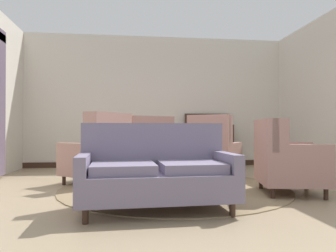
# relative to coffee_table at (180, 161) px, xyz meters

# --- Properties ---
(ground) EXTENTS (8.80, 8.80, 0.00)m
(ground) POSITION_rel_coffee_table_xyz_m (-0.05, -0.11, -0.41)
(ground) COLOR #9E896B
(wall_back) EXTENTS (6.18, 0.08, 3.01)m
(wall_back) POSITION_rel_coffee_table_xyz_m (-0.05, 3.03, 1.09)
(wall_back) COLOR silver
(wall_back) RESTS_ON ground
(baseboard_back) EXTENTS (6.02, 0.03, 0.12)m
(baseboard_back) POSITION_rel_coffee_table_xyz_m (-0.05, 2.98, -0.35)
(baseboard_back) COLOR #382319
(baseboard_back) RESTS_ON ground
(area_rug) EXTENTS (3.27, 3.27, 0.01)m
(area_rug) POSITION_rel_coffee_table_xyz_m (-0.05, 0.19, -0.40)
(area_rug) COLOR #847051
(area_rug) RESTS_ON ground
(coffee_table) EXTENTS (0.96, 0.96, 0.49)m
(coffee_table) POSITION_rel_coffee_table_xyz_m (0.00, 0.00, 0.00)
(coffee_table) COLOR #382319
(coffee_table) RESTS_ON ground
(porcelain_vase) EXTENTS (0.14, 0.14, 0.35)m
(porcelain_vase) POSITION_rel_coffee_table_xyz_m (0.02, -0.03, 0.24)
(porcelain_vase) COLOR #384C93
(porcelain_vase) RESTS_ON coffee_table
(settee) EXTENTS (1.62, 0.87, 0.92)m
(settee) POSITION_rel_coffee_table_xyz_m (-0.42, -1.04, -0.02)
(settee) COLOR slate
(settee) RESTS_ON ground
(armchair_back_corner) EXTENTS (0.93, 0.94, 0.99)m
(armchair_back_corner) POSITION_rel_coffee_table_xyz_m (1.34, -0.41, 0.02)
(armchair_back_corner) COLOR tan
(armchair_back_corner) RESTS_ON ground
(armchair_beside_settee) EXTENTS (1.15, 1.16, 1.11)m
(armchair_beside_settee) POSITION_rel_coffee_table_xyz_m (-1.15, 0.71, 0.05)
(armchair_beside_settee) COLOR tan
(armchair_beside_settee) RESTS_ON ground
(armchair_near_window) EXTENTS (1.10, 1.13, 1.10)m
(armchair_near_window) POSITION_rel_coffee_table_xyz_m (0.80, 1.16, 0.04)
(armchair_near_window) COLOR tan
(armchair_near_window) RESTS_ON ground
(armchair_foreground_right) EXTENTS (1.07, 1.07, 1.08)m
(armchair_foreground_right) POSITION_rel_coffee_table_xyz_m (-0.38, 1.44, 0.04)
(armchair_foreground_right) COLOR tan
(armchair_foreground_right) RESTS_ON ground
(sideboard) EXTENTS (1.06, 0.38, 1.22)m
(sideboard) POSITION_rel_coffee_table_xyz_m (1.11, 2.74, 0.13)
(sideboard) COLOR #382319
(sideboard) RESTS_ON ground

